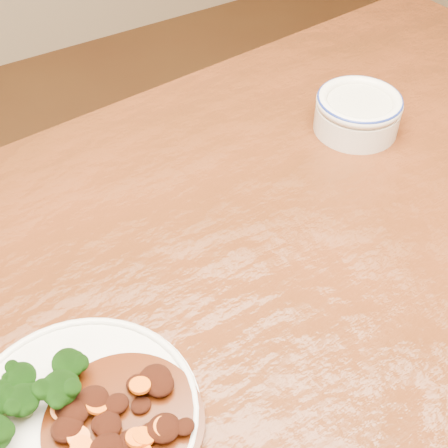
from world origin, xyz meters
TOP-DOWN VIEW (x-y plane):
  - dining_table at (-0.00, 0.00)m, footprint 1.58×1.03m
  - dinner_plate at (-0.21, -0.02)m, footprint 0.23×0.23m
  - broccoli_florets at (-0.25, 0.02)m, footprint 0.12×0.08m
  - mince_stew at (-0.18, -0.04)m, footprint 0.15×0.15m
  - dip_bowl at (0.31, 0.21)m, footprint 0.12×0.12m

SIDE VIEW (x-z plane):
  - dining_table at x=0.00m, z-range 0.30..1.05m
  - dinner_plate at x=-0.21m, z-range 0.75..0.76m
  - mince_stew at x=-0.18m, z-range 0.76..0.78m
  - dip_bowl at x=0.31m, z-range 0.75..0.81m
  - broccoli_florets at x=-0.25m, z-range 0.76..0.80m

